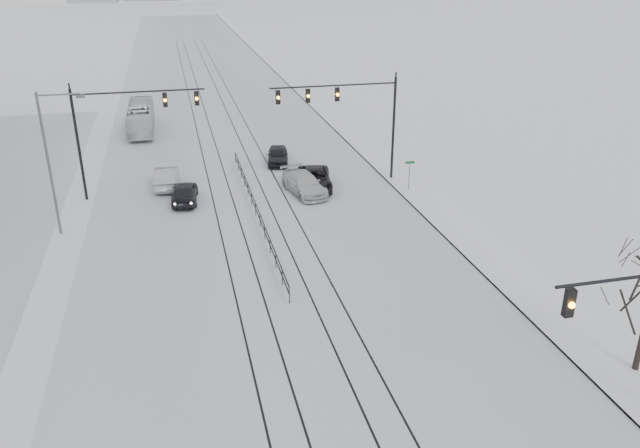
{
  "coord_description": "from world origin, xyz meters",
  "views": [
    {
      "loc": [
        -4.95,
        -9.11,
        16.27
      ],
      "look_at": [
        2.17,
        20.38,
        3.2
      ],
      "focal_mm": 35.0,
      "sensor_mm": 36.0,
      "label": 1
    }
  ],
  "objects_px": {
    "sedan_sb_inner": "(185,192)",
    "sedan_nb_right": "(304,184)",
    "sedan_nb_front": "(314,179)",
    "sedan_nb_far": "(278,155)",
    "sedan_sb_outer": "(166,177)",
    "box_truck": "(141,118)"
  },
  "relations": [
    {
      "from": "sedan_sb_outer",
      "to": "sedan_nb_front",
      "type": "bearing_deg",
      "value": 169.15
    },
    {
      "from": "sedan_sb_outer",
      "to": "sedan_nb_front",
      "type": "distance_m",
      "value": 11.28
    },
    {
      "from": "sedan_nb_front",
      "to": "sedan_nb_far",
      "type": "bearing_deg",
      "value": 113.17
    },
    {
      "from": "sedan_nb_far",
      "to": "sedan_nb_front",
      "type": "bearing_deg",
      "value": -66.09
    },
    {
      "from": "sedan_nb_front",
      "to": "sedan_sb_inner",
      "type": "bearing_deg",
      "value": -166.5
    },
    {
      "from": "sedan_sb_outer",
      "to": "box_truck",
      "type": "distance_m",
      "value": 17.59
    },
    {
      "from": "sedan_sb_inner",
      "to": "sedan_nb_right",
      "type": "height_order",
      "value": "sedan_nb_right"
    },
    {
      "from": "box_truck",
      "to": "sedan_sb_inner",
      "type": "bearing_deg",
      "value": 99.59
    },
    {
      "from": "sedan_sb_outer",
      "to": "sedan_nb_right",
      "type": "bearing_deg",
      "value": 163.17
    },
    {
      "from": "sedan_nb_front",
      "to": "sedan_nb_far",
      "type": "height_order",
      "value": "sedan_nb_front"
    },
    {
      "from": "sedan_nb_front",
      "to": "box_truck",
      "type": "relative_size",
      "value": 0.53
    },
    {
      "from": "sedan_nb_right",
      "to": "sedan_sb_inner",
      "type": "bearing_deg",
      "value": 167.4
    },
    {
      "from": "box_truck",
      "to": "sedan_nb_front",
      "type": "bearing_deg",
      "value": 123.06
    },
    {
      "from": "sedan_sb_inner",
      "to": "sedan_nb_far",
      "type": "bearing_deg",
      "value": -132.24
    },
    {
      "from": "sedan_nb_front",
      "to": "box_truck",
      "type": "xyz_separation_m",
      "value": [
        -13.07,
        20.4,
        0.66
      ]
    },
    {
      "from": "sedan_sb_inner",
      "to": "sedan_nb_far",
      "type": "xyz_separation_m",
      "value": [
        8.06,
        7.4,
        -0.03
      ]
    },
    {
      "from": "sedan_sb_inner",
      "to": "sedan_sb_outer",
      "type": "bearing_deg",
      "value": -66.1
    },
    {
      "from": "sedan_sb_outer",
      "to": "sedan_nb_front",
      "type": "relative_size",
      "value": 0.88
    },
    {
      "from": "sedan_nb_right",
      "to": "box_truck",
      "type": "relative_size",
      "value": 0.52
    },
    {
      "from": "sedan_sb_outer",
      "to": "box_truck",
      "type": "height_order",
      "value": "box_truck"
    },
    {
      "from": "sedan_nb_right",
      "to": "box_truck",
      "type": "distance_m",
      "value": 24.48
    },
    {
      "from": "sedan_sb_inner",
      "to": "sedan_nb_right",
      "type": "bearing_deg",
      "value": -176.47
    }
  ]
}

